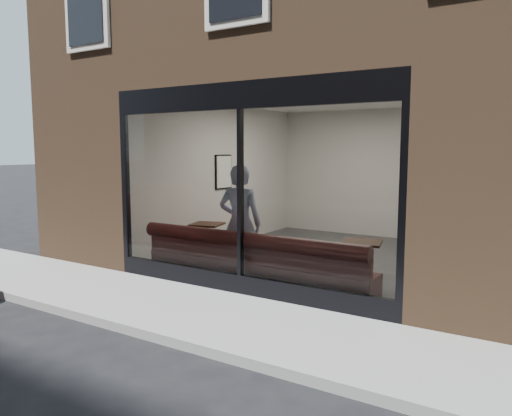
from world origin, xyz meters
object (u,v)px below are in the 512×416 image
Objects in this scene: person at (240,224)px; cafe_chair_left at (232,243)px; banquette at (255,274)px; cafe_table_left at (207,224)px; cafe_table_right at (362,242)px.

person is 2.27m from cafe_chair_left.
banquette is 2.17m from cafe_table_left.
banquette is at bearing 128.83° from cafe_chair_left.
cafe_table_left reaches higher than banquette.
cafe_table_left is 3.25m from cafe_table_right.
banquette is 2.03× the size of person.
person is 3.25× the size of cafe_table_right.
banquette is at bearing -147.62° from cafe_table_right.
banquette is 1.78m from cafe_table_right.
person is at bearing -32.69° from cafe_table_left.
cafe_chair_left is at bearing 133.59° from banquette.
cafe_table_left is at bearing 81.13° from cafe_chair_left.
cafe_table_right is (1.44, 0.91, 0.52)m from banquette.
cafe_chair_left is (-1.35, 1.66, -0.75)m from person.
person is at bearing -158.40° from cafe_table_right.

